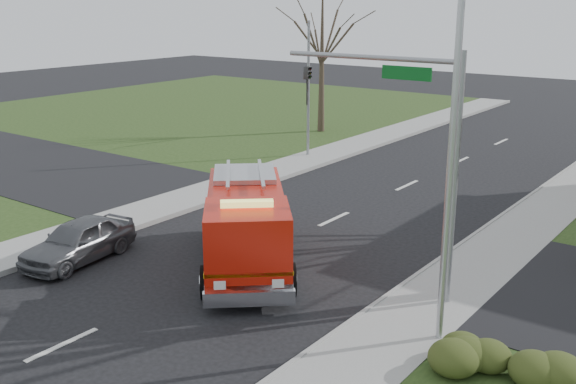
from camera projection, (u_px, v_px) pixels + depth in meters
The scene contains 10 objects.
ground at pixel (228, 268), 20.77m from camera, with size 120.00×120.00×0.00m, color black.
sidewalk_right at pixel (410, 321), 17.20m from camera, with size 2.40×80.00×0.15m, color gray.
sidewalk_left at pixel (99, 227), 24.31m from camera, with size 2.40×80.00×0.15m, color gray.
hedge_corner at pixel (507, 352), 14.68m from camera, with size 2.80×2.00×0.90m, color #303D16.
bare_tree_left at pixel (322, 42), 40.42m from camera, with size 4.50×4.50×9.00m.
traffic_signal_mast at pixel (411, 129), 17.65m from camera, with size 5.29×0.18×6.80m.
streetlight_pole at pixel (448, 159), 15.04m from camera, with size 1.48×0.16×8.40m.
utility_pole_far at pixel (308, 91), 34.52m from camera, with size 0.14×0.14×7.00m, color gray.
fire_engine at pixel (246, 228), 20.55m from camera, with size 6.31×6.75×2.79m.
parked_car_maroon at pixel (78, 240), 21.19m from camera, with size 1.61×4.00×1.36m, color #505357.
Camera 1 is at (13.01, -14.42, 7.96)m, focal length 42.00 mm.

